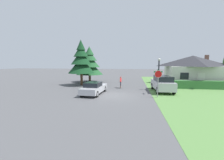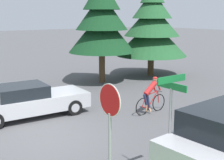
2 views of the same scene
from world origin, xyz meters
name	(u,v)px [view 2 (image 2 of 2)]	position (x,y,z in m)	size (l,w,h in m)	color
ground_plane	(46,138)	(0.00, 0.00, 0.00)	(140.00, 140.00, 0.00)	#515154
sedan_left_lane	(28,101)	(-2.47, 0.43, 0.65)	(2.07, 4.71, 1.33)	#BCBCC1
cyclist	(151,96)	(0.10, 4.70, 0.72)	(0.44, 1.71, 1.53)	black
stop_sign	(110,120)	(4.16, -0.38, 1.88)	(0.71, 0.07, 2.66)	gray
street_name_sign	(170,110)	(4.39, 1.20, 1.85)	(0.90, 0.90, 2.67)	gray
conifer_tall_near	(102,19)	(-6.02, 6.49, 3.77)	(3.91, 3.91, 6.82)	#4C3823
conifer_tall_far	(152,27)	(-5.90, 10.39, 3.25)	(4.66, 4.66, 6.27)	#4C3823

